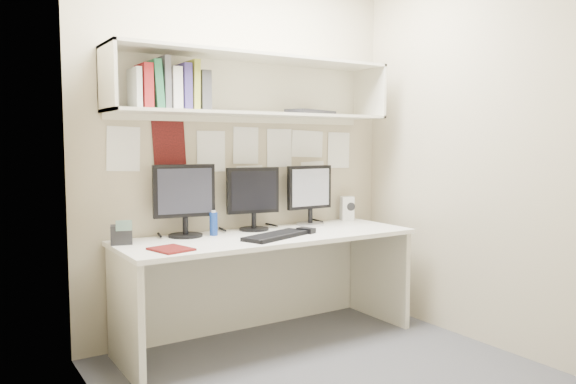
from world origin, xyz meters
TOP-DOWN VIEW (x-y plane):
  - floor at (0.00, 0.00)m, footprint 2.40×2.00m
  - wall_back at (0.00, 1.00)m, footprint 2.40×0.02m
  - wall_front at (0.00, -1.00)m, footprint 2.40×0.02m
  - wall_left at (-1.20, 0.00)m, footprint 0.02×2.00m
  - wall_right at (1.20, 0.00)m, footprint 0.02×2.00m
  - desk at (0.00, 0.65)m, footprint 2.00×0.70m
  - overhead_hutch at (0.00, 0.86)m, footprint 2.00×0.38m
  - pinned_papers at (0.00, 0.99)m, footprint 1.92×0.01m
  - monitor_left at (-0.50, 0.87)m, footprint 0.40×0.22m
  - monitor_center at (0.01, 0.87)m, footprint 0.38×0.21m
  - monitor_right at (0.49, 0.87)m, footprint 0.38×0.21m
  - keyboard at (-0.02, 0.51)m, footprint 0.53×0.35m
  - mouse at (0.24, 0.56)m, footprint 0.11×0.14m
  - speaker at (0.87, 0.91)m, footprint 0.12×0.13m
  - blue_bottle at (-0.32, 0.81)m, footprint 0.05×0.05m
  - maroon_notebook at (-0.75, 0.47)m, footprint 0.24×0.27m
  - desk_phone at (-0.93, 0.81)m, footprint 0.15×0.14m
  - book_stack at (-0.60, 0.82)m, footprint 0.48×0.20m
  - hutch_tray at (0.44, 0.79)m, footprint 0.46×0.31m

SIDE VIEW (x-z plane):
  - floor at x=0.00m, z-range -0.01..0.01m
  - desk at x=0.00m, z-range 0.00..0.73m
  - maroon_notebook at x=-0.75m, z-range 0.73..0.74m
  - keyboard at x=-0.02m, z-range 0.73..0.75m
  - mouse at x=0.24m, z-range 0.73..0.77m
  - desk_phone at x=-0.93m, z-range 0.71..0.86m
  - blue_bottle at x=-0.32m, z-range 0.73..0.89m
  - speaker at x=0.87m, z-range 0.73..0.92m
  - monitor_center at x=0.01m, z-range 0.75..1.19m
  - monitor_right at x=0.49m, z-range 0.75..1.19m
  - monitor_left at x=-0.50m, z-range 0.75..1.22m
  - pinned_papers at x=0.00m, z-range 1.01..1.49m
  - wall_back at x=0.00m, z-range 0.00..2.60m
  - wall_front at x=0.00m, z-range 0.00..2.60m
  - wall_left at x=-1.20m, z-range 0.00..2.60m
  - wall_right at x=1.20m, z-range 0.00..2.60m
  - hutch_tray at x=0.44m, z-range 1.54..1.57m
  - book_stack at x=-0.60m, z-range 1.52..1.84m
  - overhead_hutch at x=0.00m, z-range 1.52..1.92m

